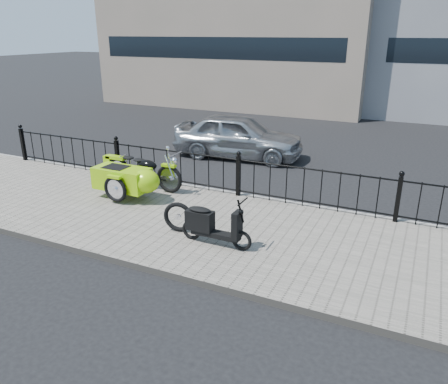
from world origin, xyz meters
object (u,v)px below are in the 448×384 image
at_px(motorcycle_sidecar, 132,177).
at_px(spare_tire, 178,217).
at_px(scooter, 211,225).
at_px(sedan_car, 238,136).

xyz_separation_m(motorcycle_sidecar, spare_tire, (1.94, -1.16, -0.17)).
xyz_separation_m(motorcycle_sidecar, scooter, (2.73, -1.35, -0.11)).
bearing_deg(motorcycle_sidecar, sedan_car, 81.63).
height_order(motorcycle_sidecar, spare_tire, motorcycle_sidecar).
height_order(motorcycle_sidecar, sedan_car, sedan_car).
bearing_deg(scooter, motorcycle_sidecar, 153.76).
height_order(spare_tire, sedan_car, sedan_car).
bearing_deg(scooter, sedan_car, 109.17).
bearing_deg(spare_tire, sedan_car, 102.39).
relative_size(scooter, sedan_car, 0.35).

